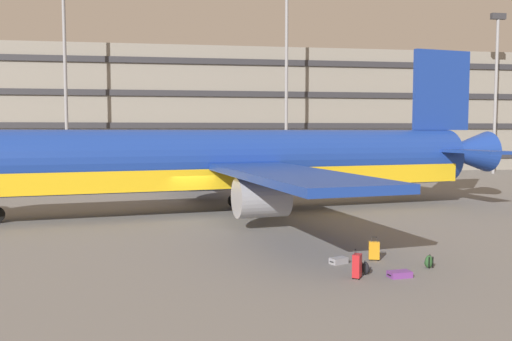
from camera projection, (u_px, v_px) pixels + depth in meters
The scene contains 12 objects.
ground_plane at pixel (194, 218), 31.09m from camera, with size 600.00×600.00×0.00m, color slate.
terminal_structure at pixel (184, 113), 74.27m from camera, with size 140.56×22.04×15.45m.
airliner at pixel (227, 163), 33.20m from camera, with size 39.96×32.49×10.85m.
light_mast_left at pixel (65, 50), 55.73m from camera, with size 1.80×0.50×23.83m.
light_mast_center_left at pixel (287, 56), 59.24m from camera, with size 1.80×0.50×23.65m.
light_mast_center_right at pixel (496, 80), 63.17m from camera, with size 1.80×0.50×19.08m.
suitcase_upright at pixel (339, 261), 20.31m from camera, with size 0.78×0.63×0.23m.
suitcase_black at pixel (357, 266), 18.25m from camera, with size 0.43×0.47×1.01m.
suitcase_navy at pixel (400, 274), 18.42m from camera, with size 0.85×0.55×0.22m.
suitcase_small at pixel (374, 250), 20.82m from camera, with size 0.46×0.34×0.95m.
backpack_laid_flat at pixel (366, 268), 18.78m from camera, with size 0.30×0.37×0.50m.
backpack_teal at pixel (429, 262), 19.65m from camera, with size 0.37×0.35×0.54m.
Camera 1 is at (-0.91, -31.00, 5.08)m, focal length 37.07 mm.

